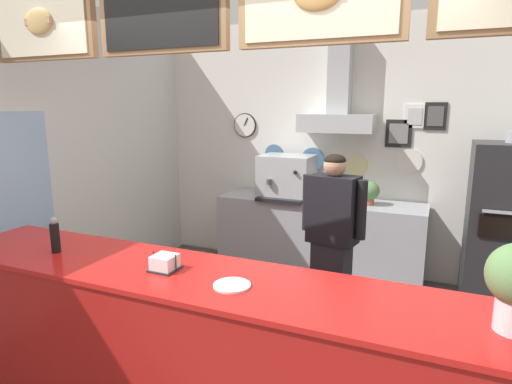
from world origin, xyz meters
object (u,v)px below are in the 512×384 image
object	(u,v)px
shop_worker	(332,247)
potted_rosemary	(335,190)
condiment_plate	(232,285)
potted_sage	(369,192)
napkin_holder	(165,263)
espresso_machine	(287,177)
pizza_oven	(503,232)
pepper_grinder	(55,235)

from	to	relation	value
shop_worker	potted_rosemary	world-z (taller)	shop_worker
shop_worker	condiment_plate	world-z (taller)	shop_worker
shop_worker	potted_sage	world-z (taller)	shop_worker
potted_rosemary	napkin_holder	xyz separation A→B (m)	(-0.37, -2.71, 0.04)
espresso_machine	potted_sage	world-z (taller)	espresso_machine
pizza_oven	napkin_holder	bearing A→B (deg)	-129.09
shop_worker	espresso_machine	distance (m)	1.66
condiment_plate	espresso_machine	bearing A→B (deg)	103.45
shop_worker	condiment_plate	xyz separation A→B (m)	(-0.21, -1.36, 0.19)
pizza_oven	shop_worker	distance (m)	1.75
pizza_oven	espresso_machine	world-z (taller)	pizza_oven
shop_worker	espresso_machine	size ratio (longest dim) A/B	2.71
shop_worker	pepper_grinder	world-z (taller)	shop_worker
pepper_grinder	napkin_holder	distance (m)	0.82
shop_worker	espresso_machine	bearing A→B (deg)	-47.27
espresso_machine	pepper_grinder	bearing A→B (deg)	-102.81
potted_rosemary	espresso_machine	bearing A→B (deg)	-177.89
condiment_plate	napkin_holder	xyz separation A→B (m)	(-0.46, 0.05, 0.03)
pizza_oven	potted_sage	distance (m)	1.31
condiment_plate	potted_sage	bearing A→B (deg)	84.23
shop_worker	potted_sage	xyz separation A→B (m)	(0.07, 1.39, 0.20)
potted_rosemary	condiment_plate	size ratio (longest dim) A/B	1.15
shop_worker	napkin_holder	distance (m)	1.49
potted_sage	napkin_holder	xyz separation A→B (m)	(-0.73, -2.70, 0.03)
espresso_machine	pepper_grinder	size ratio (longest dim) A/B	2.54
shop_worker	potted_rosemary	size ratio (longest dim) A/B	7.10
potted_rosemary	potted_sage	bearing A→B (deg)	-2.02
pizza_oven	condiment_plate	bearing A→B (deg)	-121.53
espresso_machine	pepper_grinder	world-z (taller)	espresso_machine
pepper_grinder	potted_sage	bearing A→B (deg)	60.34
shop_worker	napkin_holder	size ratio (longest dim) A/B	10.09
espresso_machine	shop_worker	bearing A→B (deg)	-57.89
shop_worker	napkin_holder	xyz separation A→B (m)	(-0.67, -1.31, 0.22)
potted_sage	pepper_grinder	bearing A→B (deg)	-119.66
potted_sage	condiment_plate	world-z (taller)	potted_sage
pizza_oven	shop_worker	xyz separation A→B (m)	(-1.33, -1.15, 0.04)
potted_sage	condiment_plate	size ratio (longest dim) A/B	1.31
espresso_machine	napkin_holder	world-z (taller)	espresso_machine
shop_worker	condiment_plate	size ratio (longest dim) A/B	8.16
condiment_plate	napkin_holder	world-z (taller)	napkin_holder
condiment_plate	pepper_grinder	size ratio (longest dim) A/B	0.84
potted_sage	napkin_holder	world-z (taller)	potted_sage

